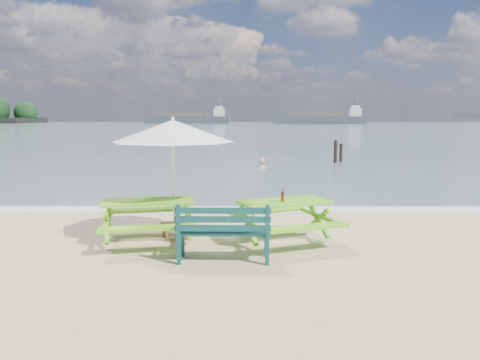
{
  "coord_description": "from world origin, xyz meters",
  "views": [
    {
      "loc": [
        0.49,
        -7.23,
        2.42
      ],
      "look_at": [
        0.45,
        3.0,
        1.0
      ],
      "focal_mm": 35.0,
      "sensor_mm": 36.0,
      "label": 1
    }
  ],
  "objects_px": {
    "park_bench": "(224,243)",
    "beer_bottle": "(283,197)",
    "picnic_table_left": "(149,222)",
    "swimmer": "(261,175)",
    "patio_umbrella": "(173,131)",
    "picnic_table_right": "(284,222)",
    "side_table": "(175,231)"
  },
  "relations": [
    {
      "from": "picnic_table_left",
      "to": "patio_umbrella",
      "type": "distance_m",
      "value": 1.81
    },
    {
      "from": "side_table",
      "to": "picnic_table_left",
      "type": "bearing_deg",
      "value": -149.15
    },
    {
      "from": "patio_umbrella",
      "to": "side_table",
      "type": "bearing_deg",
      "value": 0.0
    },
    {
      "from": "patio_umbrella",
      "to": "picnic_table_right",
      "type": "bearing_deg",
      "value": -6.7
    },
    {
      "from": "picnic_table_right",
      "to": "swimmer",
      "type": "xyz_separation_m",
      "value": [
        0.1,
        13.04,
        -0.77
      ]
    },
    {
      "from": "park_bench",
      "to": "patio_umbrella",
      "type": "relative_size",
      "value": 0.52
    },
    {
      "from": "park_bench",
      "to": "patio_umbrella",
      "type": "height_order",
      "value": "patio_umbrella"
    },
    {
      "from": "beer_bottle",
      "to": "swimmer",
      "type": "xyz_separation_m",
      "value": [
        0.15,
        13.14,
        -1.27
      ]
    },
    {
      "from": "picnic_table_left",
      "to": "swimmer",
      "type": "bearing_deg",
      "value": 78.34
    },
    {
      "from": "side_table",
      "to": "beer_bottle",
      "type": "height_order",
      "value": "beer_bottle"
    },
    {
      "from": "beer_bottle",
      "to": "patio_umbrella",
      "type": "bearing_deg",
      "value": 170.46
    },
    {
      "from": "patio_umbrella",
      "to": "swimmer",
      "type": "distance_m",
      "value": 13.22
    },
    {
      "from": "patio_umbrella",
      "to": "swimmer",
      "type": "height_order",
      "value": "patio_umbrella"
    },
    {
      "from": "picnic_table_right",
      "to": "beer_bottle",
      "type": "xyz_separation_m",
      "value": [
        -0.05,
        -0.1,
        0.51
      ]
    },
    {
      "from": "picnic_table_right",
      "to": "swimmer",
      "type": "distance_m",
      "value": 13.07
    },
    {
      "from": "beer_bottle",
      "to": "swimmer",
      "type": "bearing_deg",
      "value": 89.35
    },
    {
      "from": "beer_bottle",
      "to": "park_bench",
      "type": "bearing_deg",
      "value": -135.59
    },
    {
      "from": "park_bench",
      "to": "patio_umbrella",
      "type": "bearing_deg",
      "value": 126.04
    },
    {
      "from": "picnic_table_left",
      "to": "side_table",
      "type": "height_order",
      "value": "picnic_table_left"
    },
    {
      "from": "patio_umbrella",
      "to": "swimmer",
      "type": "bearing_deg",
      "value": 80.08
    },
    {
      "from": "picnic_table_right",
      "to": "patio_umbrella",
      "type": "height_order",
      "value": "patio_umbrella"
    },
    {
      "from": "park_bench",
      "to": "beer_bottle",
      "type": "xyz_separation_m",
      "value": [
        1.07,
        1.05,
        0.6
      ]
    },
    {
      "from": "picnic_table_left",
      "to": "patio_umbrella",
      "type": "xyz_separation_m",
      "value": [
        0.46,
        0.27,
        1.72
      ]
    },
    {
      "from": "patio_umbrella",
      "to": "park_bench",
      "type": "bearing_deg",
      "value": -53.96
    },
    {
      "from": "side_table",
      "to": "patio_umbrella",
      "type": "distance_m",
      "value": 1.96
    },
    {
      "from": "picnic_table_right",
      "to": "park_bench",
      "type": "xyz_separation_m",
      "value": [
        -1.12,
        -1.15,
        -0.09
      ]
    },
    {
      "from": "swimmer",
      "to": "picnic_table_right",
      "type": "bearing_deg",
      "value": -90.45
    },
    {
      "from": "park_bench",
      "to": "patio_umbrella",
      "type": "distance_m",
      "value": 2.51
    },
    {
      "from": "patio_umbrella",
      "to": "beer_bottle",
      "type": "xyz_separation_m",
      "value": [
        2.09,
        -0.35,
        -1.22
      ]
    },
    {
      "from": "picnic_table_right",
      "to": "patio_umbrella",
      "type": "bearing_deg",
      "value": 173.3
    },
    {
      "from": "picnic_table_right",
      "to": "side_table",
      "type": "height_order",
      "value": "picnic_table_right"
    },
    {
      "from": "picnic_table_left",
      "to": "swimmer",
      "type": "xyz_separation_m",
      "value": [
        2.7,
        13.07,
        -0.77
      ]
    }
  ]
}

